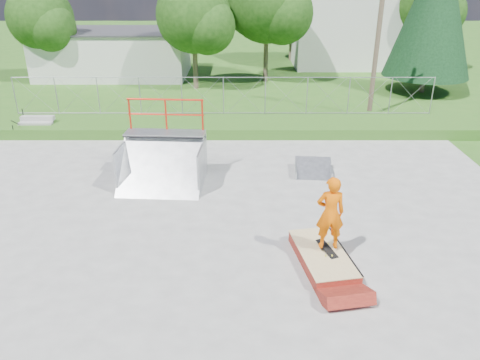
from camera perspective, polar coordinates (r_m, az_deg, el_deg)
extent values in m
plane|color=#2E611B|center=(13.49, -3.39, -6.71)|extent=(120.00, 120.00, 0.00)
cube|color=gray|center=(13.48, -3.39, -6.64)|extent=(20.00, 16.00, 0.04)
cube|color=#2E611B|center=(22.09, -2.07, 6.69)|extent=(24.00, 3.00, 0.50)
cube|color=maroon|center=(12.37, 10.03, -9.35)|extent=(1.54, 2.55, 0.33)
cube|color=tan|center=(12.27, 10.09, -8.65)|extent=(1.57, 2.57, 0.02)
cube|color=black|center=(12.31, 10.56, -8.27)|extent=(0.50, 0.82, 0.13)
imported|color=#EF5F02|center=(11.82, 10.92, -4.29)|extent=(0.72, 0.49, 1.94)
cube|color=beige|center=(35.09, -15.01, 14.65)|extent=(10.00, 6.00, 3.00)
cube|color=beige|center=(38.68, 12.83, 17.20)|extent=(8.00, 6.00, 5.00)
cylinder|color=brown|center=(24.65, 16.49, 16.55)|extent=(0.24, 0.24, 8.00)
cylinder|color=brown|center=(30.21, -5.45, 13.34)|extent=(0.30, 0.30, 2.45)
sphere|color=#183B10|center=(29.77, -5.70, 19.37)|extent=(4.48, 4.48, 4.48)
sphere|color=#183B10|center=(29.21, -4.03, 18.22)|extent=(3.36, 3.36, 3.36)
cylinder|color=brown|center=(32.07, 3.15, 14.37)|extent=(0.30, 0.30, 2.80)
sphere|color=#183B10|center=(31.64, 3.31, 20.87)|extent=(5.12, 5.12, 5.12)
sphere|color=#183B10|center=(31.11, 5.22, 19.58)|extent=(3.84, 3.84, 3.84)
cylinder|color=brown|center=(34.52, -22.34, 12.92)|extent=(0.30, 0.30, 2.27)
sphere|color=#183B10|center=(34.15, -23.16, 17.75)|extent=(4.16, 4.16, 4.16)
sphere|color=#183B10|center=(33.43, -22.06, 16.91)|extent=(3.12, 3.12, 3.12)
cylinder|color=brown|center=(38.33, 20.84, 14.40)|extent=(0.30, 0.30, 2.62)
sphere|color=#183B10|center=(37.98, 21.64, 19.44)|extent=(4.80, 4.80, 4.80)
sphere|color=#183B10|center=(37.78, 23.16, 18.27)|extent=(3.60, 3.60, 3.60)
cylinder|color=brown|center=(40.19, 6.25, 15.80)|extent=(0.30, 0.30, 2.10)
sphere|color=#183B10|center=(39.88, 6.43, 19.68)|extent=(3.84, 3.84, 3.84)
sphere|color=#183B10|center=(39.53, 7.57, 18.88)|extent=(2.88, 2.88, 2.88)
cylinder|color=brown|center=(31.31, 21.39, 11.03)|extent=(0.28, 0.28, 1.20)
cone|color=black|center=(30.72, 22.71, 19.09)|extent=(5.04, 5.04, 8.10)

